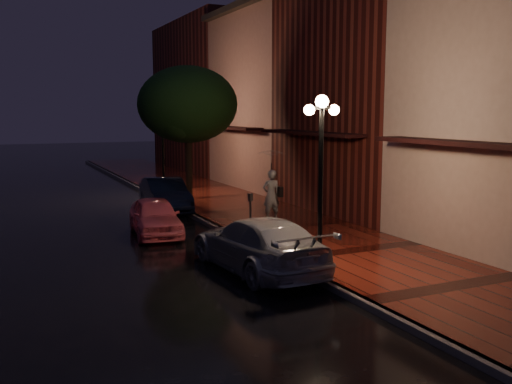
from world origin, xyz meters
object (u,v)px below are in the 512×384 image
parking_meter (250,212)px  pink_car (155,216)px  silver_car (258,244)px  woman_with_umbrella (271,174)px  navy_car (165,195)px  streetlamp_near (321,172)px  street_tree (188,107)px  streetlamp_far (163,143)px

parking_meter → pink_car: bearing=109.4°
silver_car → woman_with_umbrella: size_ratio=1.87×
woman_with_umbrella → parking_meter: 3.29m
pink_car → parking_meter: (2.29, -2.55, 0.40)m
pink_car → parking_meter: parking_meter is taller
navy_car → streetlamp_near: bearing=-80.6°
streetlamp_near → pink_car: streetlamp_near is taller
streetlamp_near → navy_car: bearing=95.2°
street_tree → streetlamp_far: bearing=94.9°
streetlamp_far → pink_car: size_ratio=1.18×
streetlamp_far → silver_car: bearing=-95.5°
navy_car → parking_meter: 6.81m
street_tree → silver_car: bearing=-98.6°
pink_car → silver_car: 5.47m
street_tree → pink_car: street_tree is taller
woman_with_umbrella → parking_meter: bearing=53.0°
pink_car → navy_car: navy_car is taller
street_tree → woman_with_umbrella: (1.50, -4.76, -2.39)m
streetlamp_far → parking_meter: size_ratio=2.99×
street_tree → pink_car: size_ratio=1.59×
streetlamp_near → silver_car: size_ratio=0.89×
street_tree → streetlamp_near: bearing=-91.3°
navy_car → parking_meter: size_ratio=2.89×
street_tree → woman_with_umbrella: 5.53m
navy_car → woman_with_umbrella: woman_with_umbrella is taller
streetlamp_near → silver_car: streetlamp_near is taller
silver_car → woman_with_umbrella: 6.18m
navy_car → silver_car: silver_car is taller
streetlamp_near → street_tree: street_tree is taller
parking_meter → woman_with_umbrella: bearing=29.3°
streetlamp_near → street_tree: bearing=88.7°
streetlamp_far → street_tree: (0.26, -3.01, 1.64)m
streetlamp_near → woman_with_umbrella: (1.76, 6.23, -0.74)m
silver_car → woman_with_umbrella: woman_with_umbrella is taller
streetlamp_near → streetlamp_far: size_ratio=1.00×
streetlamp_far → parking_meter: (-0.20, -10.27, -1.58)m
streetlamp_near → street_tree: 11.12m
silver_car → parking_meter: 2.98m
parking_meter → streetlamp_far: bearing=66.3°
street_tree → navy_car: street_tree is taller
streetlamp_far → street_tree: street_tree is taller
streetlamp_far → woman_with_umbrella: 8.00m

